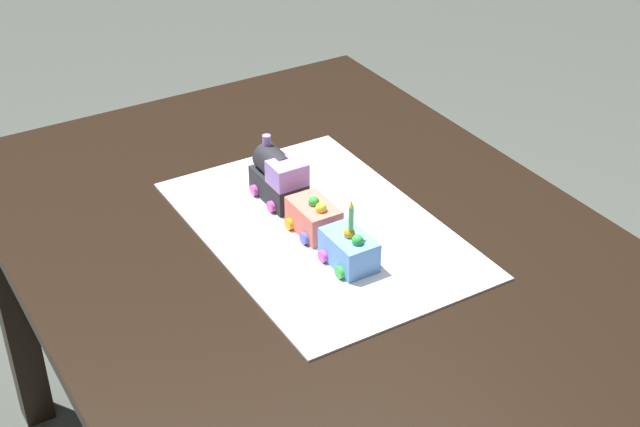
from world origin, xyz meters
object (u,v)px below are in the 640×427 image
at_px(cake_car_tanker_sky_blue, 349,250).
at_px(birthday_candle, 351,216).
at_px(cake_locomotive, 279,177).
at_px(cake_car_hopper_coral, 314,217).
at_px(dining_table, 319,291).

height_order(cake_car_tanker_sky_blue, birthday_candle, birthday_candle).
height_order(cake_locomotive, birthday_candle, birthday_candle).
bearing_deg(cake_car_hopper_coral, dining_table, -15.19).
relative_size(dining_table, cake_locomotive, 10.00).
bearing_deg(cake_car_tanker_sky_blue, dining_table, -173.87).
height_order(cake_locomotive, cake_car_hopper_coral, cake_locomotive).
distance_m(dining_table, birthday_candle, 0.23).
height_order(cake_car_hopper_coral, cake_car_tanker_sky_blue, same).
relative_size(dining_table, cake_car_tanker_sky_blue, 14.00).
bearing_deg(cake_car_hopper_coral, cake_car_tanker_sky_blue, 0.00).
bearing_deg(cake_car_hopper_coral, birthday_candle, 0.00).
relative_size(cake_locomotive, birthday_candle, 2.48).
xyz_separation_m(dining_table, birthday_candle, (0.09, 0.01, 0.21)).
bearing_deg(birthday_candle, cake_car_hopper_coral, 180.00).
bearing_deg(cake_car_tanker_sky_blue, cake_car_hopper_coral, 180.00).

